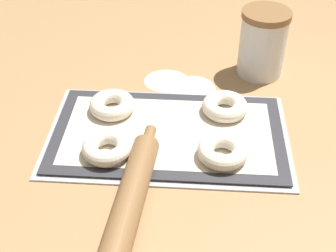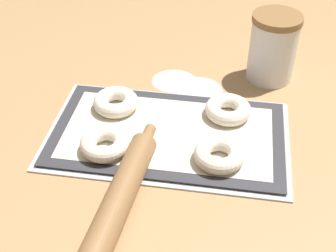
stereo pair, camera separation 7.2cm
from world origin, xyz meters
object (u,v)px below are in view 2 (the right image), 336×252
bagel_front_left (105,144)px  bagel_front_right (219,154)px  baking_tray (168,134)px  bagel_back_left (116,102)px  flour_canister (273,47)px  bagel_back_right (228,109)px  rolling_pin (114,211)px

bagel_front_left → bagel_front_right: (0.24, 0.00, 0.00)m
baking_tray → bagel_back_left: size_ratio=5.04×
bagel_front_left → flour_canister: (0.34, 0.36, 0.06)m
baking_tray → bagel_back_right: (0.13, 0.08, 0.02)m
bagel_back_right → rolling_pin: rolling_pin is taller
bagel_back_left → bagel_back_right: 0.26m
bagel_back_left → bagel_front_right: bearing=-29.4°
bagel_front_left → bagel_back_left: (-0.01, 0.15, 0.00)m
baking_tray → flour_canister: flour_canister is taller
bagel_back_right → flour_canister: 0.23m
baking_tray → bagel_front_left: (-0.12, -0.08, 0.02)m
bagel_front_left → bagel_back_right: 0.29m
bagel_back_left → flour_canister: size_ratio=0.60×
bagel_back_left → bagel_back_right: bearing=2.7°
baking_tray → bagel_back_right: size_ratio=5.04×
bagel_front_right → bagel_back_left: (-0.25, 0.14, 0.00)m
baking_tray → flour_canister: size_ratio=3.05×
bagel_back_right → baking_tray: bearing=-147.5°
baking_tray → bagel_front_right: 0.14m
bagel_front_right → bagel_back_right: (0.01, 0.15, 0.00)m
baking_tray → bagel_front_left: 0.15m
baking_tray → bagel_back_right: bagel_back_right is taller
bagel_back_left → rolling_pin: rolling_pin is taller
rolling_pin → bagel_front_left: bearing=110.1°
baking_tray → bagel_front_right: bagel_front_right is taller
flour_canister → rolling_pin: 0.60m
bagel_back_left → flour_canister: flour_canister is taller
bagel_back_left → flour_canister: bearing=30.2°
rolling_pin → bagel_back_left: bearing=103.4°
baking_tray → rolling_pin: rolling_pin is taller
baking_tray → rolling_pin: size_ratio=1.11×
bagel_back_right → bagel_front_right: bearing=-93.1°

